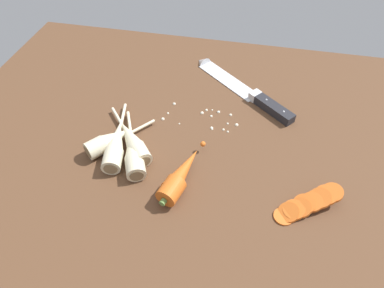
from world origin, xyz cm
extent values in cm
cube|color=brown|center=(0.00, 0.00, -2.00)|extent=(120.00, 90.00, 4.00)
cube|color=silver|center=(4.49, 24.48, 0.25)|extent=(18.17, 16.20, 0.50)
cone|color=silver|center=(-4.10, 31.66, 0.25)|extent=(4.84, 4.96, 3.96)
cube|color=silver|center=(12.17, 18.07, 1.10)|extent=(3.42, 3.54, 2.20)
cube|color=#232328|center=(17.16, 13.91, 1.10)|extent=(10.24, 9.20, 2.20)
sphere|color=silver|center=(15.01, 15.70, 2.20)|extent=(0.50, 0.50, 0.50)
sphere|color=silver|center=(19.31, 12.11, 2.20)|extent=(0.50, 0.50, 0.50)
cylinder|color=#D6601E|center=(-1.31, -15.25, 2.10)|extent=(5.36, 5.80, 4.20)
cone|color=#D6601E|center=(0.27, -9.66, 2.10)|extent=(7.01, 12.26, 3.99)
sphere|color=#D6601E|center=(2.43, -2.06, 2.10)|extent=(1.20, 1.20, 1.20)
cylinder|color=#5B7F3D|center=(-2.14, -18.15, 2.10)|extent=(1.43, 1.29, 1.20)
cylinder|color=beige|center=(-19.87, -7.77, 2.00)|extent=(5.63, 5.62, 4.00)
cone|color=beige|center=(-16.36, -3.46, 2.00)|extent=(7.43, 7.91, 3.80)
cylinder|color=beige|center=(-12.77, 0.95, 1.10)|extent=(5.39, 6.40, 0.70)
cylinder|color=#7A6647|center=(-21.13, -9.32, 2.00)|extent=(2.36, 2.00, 2.80)
cylinder|color=beige|center=(-9.93, -11.04, 2.00)|extent=(5.62, 6.01, 4.00)
cone|color=beige|center=(-12.68, -4.98, 2.00)|extent=(6.98, 9.32, 3.80)
cylinder|color=beige|center=(-15.50, 1.22, 1.10)|extent=(4.45, 8.67, 0.70)
cylinder|color=#7A6647|center=(-8.94, -13.21, 2.00)|extent=(2.67, 1.43, 2.80)
cylinder|color=beige|center=(-10.14, -7.55, 2.00)|extent=(6.08, 6.17, 4.00)
cone|color=beige|center=(-14.34, -2.56, 2.00)|extent=(8.28, 8.83, 3.80)
cylinder|color=beige|center=(-18.64, 2.55, 1.10)|extent=(6.35, 7.36, 0.70)
cylinder|color=#7A6647|center=(-8.63, -9.35, 2.00)|extent=(2.34, 2.03, 2.80)
cylinder|color=beige|center=(-15.19, -10.21, 2.00)|extent=(4.92, 5.65, 4.00)
cone|color=beige|center=(-16.59, -3.49, 2.00)|extent=(5.51, 9.37, 3.80)
cylinder|color=beige|center=(-18.02, 3.39, 1.10)|extent=(2.63, 9.44, 0.70)
cylinder|color=#7A6647|center=(-14.68, -12.63, 2.00)|extent=(2.80, 0.87, 2.80)
cylinder|color=#D6601E|center=(20.29, -15.37, 0.35)|extent=(3.79, 3.79, 0.70)
cylinder|color=#D6601E|center=(21.13, -14.59, 0.60)|extent=(4.32, 4.06, 2.86)
cylinder|color=#D6601E|center=(22.07, -13.96, 0.84)|extent=(4.29, 4.17, 2.12)
cylinder|color=#D6601E|center=(23.24, -13.41, 1.08)|extent=(4.28, 4.03, 2.82)
cylinder|color=#D6601E|center=(23.82, -12.67, 1.33)|extent=(4.36, 4.19, 2.48)
cylinder|color=#D6601E|center=(25.21, -12.04, 1.57)|extent=(4.20, 4.05, 2.30)
cylinder|color=#D6601E|center=(26.00, -11.50, 1.82)|extent=(4.21, 4.04, 2.44)
cylinder|color=#D6601E|center=(26.62, -11.16, 2.06)|extent=(4.41, 4.19, 2.73)
cylinder|color=#D6601E|center=(27.68, -10.39, 2.31)|extent=(4.37, 4.24, 2.23)
cylinder|color=#D6601E|center=(28.79, -9.77, 2.56)|extent=(4.21, 4.08, 2.19)
sphere|color=silver|center=(2.26, 11.66, 0.21)|extent=(0.42, 0.42, 0.42)
sphere|color=silver|center=(8.83, 7.52, 0.42)|extent=(0.85, 0.85, 0.85)
sphere|color=silver|center=(5.98, 5.34, 0.31)|extent=(0.62, 0.62, 0.62)
sphere|color=silver|center=(-8.20, 8.20, 0.28)|extent=(0.56, 0.56, 0.56)
sphere|color=silver|center=(0.88, 11.30, 0.34)|extent=(0.68, 0.68, 0.68)
sphere|color=silver|center=(6.67, 7.57, 0.29)|extent=(0.57, 0.57, 0.57)
sphere|color=silver|center=(6.96, 10.77, 0.35)|extent=(0.71, 0.71, 0.71)
sphere|color=silver|center=(3.34, 4.96, 0.29)|extent=(0.57, 0.57, 0.57)
sphere|color=silver|center=(-0.01, 10.00, 0.44)|extent=(0.87, 0.87, 0.87)
sphere|color=silver|center=(-8.86, 5.94, 0.42)|extent=(0.84, 0.84, 0.84)
sphere|color=silver|center=(2.41, 9.34, 0.34)|extent=(0.67, 0.67, 0.67)
sphere|color=silver|center=(3.91, 11.17, 0.40)|extent=(0.80, 0.80, 0.80)
sphere|color=silver|center=(3.18, 5.31, 0.38)|extent=(0.75, 0.75, 0.75)
sphere|color=silver|center=(-7.53, 11.96, 0.39)|extent=(0.79, 0.79, 0.79)
sphere|color=silver|center=(-4.58, 5.17, 0.20)|extent=(0.40, 0.40, 0.40)
sphere|color=silver|center=(7.07, 4.86, 0.27)|extent=(0.54, 0.54, 0.54)
camera|label=1|loc=(10.28, -51.02, 55.33)|focal=31.47mm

